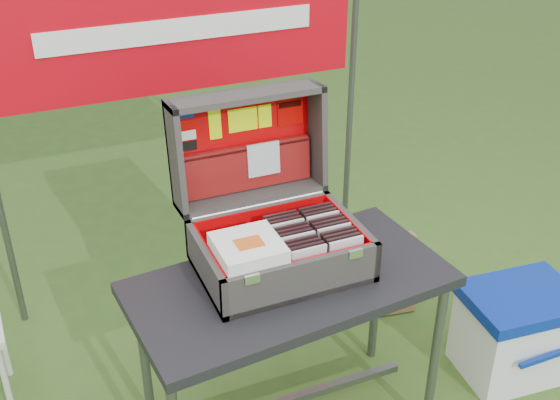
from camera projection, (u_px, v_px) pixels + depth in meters
name	position (u px, v px, depth m)	size (l,w,h in m)	color
table	(289.00, 356.00, 2.60)	(1.11, 0.55, 0.69)	black
table_top	(290.00, 284.00, 2.44)	(1.11, 0.55, 0.04)	black
table_leg_fr	(434.00, 361.00, 2.61)	(0.04, 0.04, 0.65)	#59595B
table_leg_bl	(145.00, 358.00, 2.62)	(0.04, 0.04, 0.65)	#59595B
table_leg_br	(376.00, 295.00, 2.95)	(0.04, 0.04, 0.65)	#59595B
table_brace	(289.00, 400.00, 2.71)	(0.96, 0.03, 0.03)	#59595B
suitcase	(274.00, 193.00, 2.40)	(0.57, 0.57, 0.55)	#4B4844
suitcase_base_bottom	(281.00, 266.00, 2.48)	(0.57, 0.41, 0.02)	#4B4844
suitcase_base_wall_front	(303.00, 281.00, 2.30)	(0.57, 0.02, 0.15)	#4B4844
suitcase_base_wall_back	(260.00, 224.00, 2.60)	(0.57, 0.02, 0.15)	#4B4844
suitcase_base_wall_left	(206.00, 269.00, 2.36)	(0.02, 0.41, 0.15)	#4B4844
suitcase_base_wall_right	(350.00, 235.00, 2.54)	(0.02, 0.41, 0.15)	#4B4844
suitcase_liner_floor	(281.00, 263.00, 2.48)	(0.53, 0.36, 0.01)	#E6000D
suitcase_latch_left	(252.00, 279.00, 2.19)	(0.05, 0.01, 0.03)	silver
suitcase_latch_right	(356.00, 254.00, 2.32)	(0.05, 0.01, 0.03)	silver
suitcase_hinge	(259.00, 205.00, 2.58)	(0.02, 0.02, 0.51)	silver
suitcase_lid_back	(242.00, 142.00, 2.61)	(0.57, 0.41, 0.02)	#4B4844
suitcase_lid_rim_far	(246.00, 96.00, 2.48)	(0.57, 0.02, 0.15)	#4B4844
suitcase_lid_rim_near	(251.00, 195.00, 2.64)	(0.57, 0.02, 0.15)	#4B4844
suitcase_lid_rim_left	(176.00, 160.00, 2.46)	(0.02, 0.41, 0.15)	#4B4844
suitcase_lid_rim_right	(316.00, 135.00, 2.65)	(0.02, 0.41, 0.15)	#4B4844
suitcase_lid_liner	(244.00, 143.00, 2.60)	(0.52, 0.36, 0.01)	#E6000D
suitcase_liner_wall_front	(302.00, 276.00, 2.30)	(0.53, 0.01, 0.13)	#E6000D
suitcase_liner_wall_back	(262.00, 224.00, 2.59)	(0.53, 0.01, 0.13)	#E6000D
suitcase_liner_wall_left	(210.00, 265.00, 2.36)	(0.01, 0.36, 0.13)	#E6000D
suitcase_liner_wall_right	(347.00, 233.00, 2.53)	(0.01, 0.36, 0.13)	#E6000D
suitcase_lid_pocket	(247.00, 168.00, 2.62)	(0.51, 0.16, 0.03)	maroon
suitcase_pocket_edge	(246.00, 148.00, 2.58)	(0.50, 0.02, 0.02)	maroon
suitcase_pocket_cd	(264.00, 159.00, 2.61)	(0.13, 0.13, 0.01)	silver
lid_sticker_cc_a	(186.00, 114.00, 2.46)	(0.06, 0.03, 0.00)	#1933B2
lid_sticker_cc_b	(187.00, 125.00, 2.48)	(0.06, 0.03, 0.00)	#C10200
lid_sticker_cc_c	(188.00, 135.00, 2.50)	(0.06, 0.03, 0.00)	white
lid_sticker_cc_d	(189.00, 146.00, 2.51)	(0.06, 0.03, 0.00)	black
lid_card_neon_tall	(215.00, 124.00, 2.52)	(0.05, 0.11, 0.00)	#D6FE07
lid_card_neon_main	(243.00, 120.00, 2.56)	(0.11, 0.09, 0.00)	#D6FE07
lid_card_neon_small	(265.00, 116.00, 2.59)	(0.05, 0.09, 0.00)	#D6FE07
lid_sticker_band	(290.00, 112.00, 2.62)	(0.10, 0.10, 0.00)	#C10200
lid_sticker_band_bar	(290.00, 104.00, 2.61)	(0.09, 0.02, 0.00)	black
cd_left_0	(309.00, 266.00, 2.32)	(0.13, 0.01, 0.14)	silver
cd_left_1	(306.00, 263.00, 2.34)	(0.13, 0.01, 0.14)	black
cd_left_2	(303.00, 259.00, 2.36)	(0.13, 0.01, 0.14)	black
cd_left_3	(300.00, 256.00, 2.38)	(0.13, 0.01, 0.14)	black
cd_left_4	(298.00, 253.00, 2.40)	(0.13, 0.01, 0.14)	silver
cd_left_5	(295.00, 249.00, 2.41)	(0.13, 0.01, 0.14)	black
cd_left_6	(292.00, 246.00, 2.43)	(0.13, 0.01, 0.14)	black
cd_left_7	(290.00, 243.00, 2.45)	(0.13, 0.01, 0.14)	black
cd_left_8	(287.00, 240.00, 2.47)	(0.13, 0.01, 0.14)	silver
cd_left_9	(285.00, 236.00, 2.49)	(0.13, 0.01, 0.14)	black
cd_left_10	(282.00, 233.00, 2.50)	(0.13, 0.01, 0.14)	black
cd_left_11	(280.00, 230.00, 2.52)	(0.13, 0.01, 0.14)	black
cd_right_0	(346.00, 257.00, 2.37)	(0.13, 0.01, 0.14)	silver
cd_right_1	(343.00, 254.00, 2.39)	(0.13, 0.01, 0.14)	black
cd_right_2	(340.00, 251.00, 2.41)	(0.13, 0.01, 0.14)	black
cd_right_3	(337.00, 247.00, 2.43)	(0.13, 0.01, 0.14)	black
cd_right_4	(334.00, 244.00, 2.44)	(0.13, 0.01, 0.14)	silver
cd_right_5	(331.00, 241.00, 2.46)	(0.13, 0.01, 0.14)	black
cd_right_6	(328.00, 238.00, 2.48)	(0.13, 0.01, 0.14)	black
cd_right_7	(325.00, 235.00, 2.50)	(0.13, 0.01, 0.14)	black
cd_right_8	(322.00, 232.00, 2.52)	(0.13, 0.01, 0.14)	silver
cd_right_9	(320.00, 229.00, 2.53)	(0.13, 0.01, 0.14)	black
cd_right_10	(317.00, 226.00, 2.55)	(0.13, 0.01, 0.14)	black
cd_right_11	(314.00, 223.00, 2.57)	(0.13, 0.01, 0.14)	black
songbook_0	(248.00, 252.00, 2.30)	(0.21, 0.21, 0.01)	white
songbook_1	(248.00, 251.00, 2.30)	(0.21, 0.21, 0.01)	white
songbook_2	(248.00, 250.00, 2.29)	(0.21, 0.21, 0.01)	white
songbook_3	(248.00, 249.00, 2.29)	(0.21, 0.21, 0.01)	white
songbook_4	(248.00, 247.00, 2.29)	(0.21, 0.21, 0.01)	white
songbook_5	(248.00, 246.00, 2.29)	(0.21, 0.21, 0.01)	white
songbook_6	(248.00, 245.00, 2.29)	(0.21, 0.21, 0.01)	white
songbook_7	(248.00, 244.00, 2.28)	(0.21, 0.21, 0.01)	white
songbook_8	(248.00, 242.00, 2.28)	(0.21, 0.21, 0.01)	white
songbook_graphic	(249.00, 243.00, 2.27)	(0.09, 0.07, 0.00)	#D85919
cooler	(516.00, 332.00, 2.94)	(0.46, 0.35, 0.40)	white
cooler_body	(515.00, 337.00, 2.95)	(0.43, 0.33, 0.35)	white
cooler_lid	(523.00, 299.00, 2.86)	(0.46, 0.35, 0.05)	navy
cooler_handle	(547.00, 357.00, 2.79)	(0.27, 0.02, 0.02)	navy
chair_leg_fr	(7.00, 387.00, 2.65)	(0.02, 0.02, 0.42)	silver
chair_leg_br	(1.00, 336.00, 2.91)	(0.02, 0.02, 0.42)	silver
cardboard_box	(376.00, 277.00, 3.29)	(0.38, 0.06, 0.40)	olive
banner_post_right	(351.00, 99.00, 3.49)	(0.03, 0.03, 1.70)	#59595B
banner	(180.00, 29.00, 2.97)	(1.60, 0.01, 0.55)	#B40410
banner_text	(180.00, 30.00, 2.96)	(1.20, 0.00, 0.10)	white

